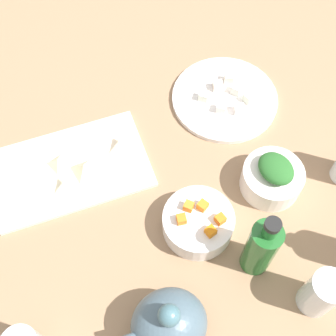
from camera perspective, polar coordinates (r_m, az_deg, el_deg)
The scene contains 25 objects.
tabletop at distance 101.71cm, azimuth 0.00°, elevation -1.80°, with size 190.00×190.00×3.00cm, color #967455.
cutting_board at distance 103.34cm, azimuth -12.11°, elevation -0.12°, with size 34.14×20.65×1.00cm, color silver.
plate_tofu at distance 112.59cm, azimuth 7.07°, elevation 8.57°, with size 25.41×25.41×1.20cm, color white.
bowl_greens at distance 99.55cm, azimuth 12.77°, elevation -1.35°, with size 12.95×12.95×5.85cm, color white.
bowl_carrots at distance 93.37cm, azimuth 3.76°, elevation -6.83°, with size 14.44×14.44×5.20cm, color white.
teapot at distance 83.94cm, azimuth 0.10°, elevation -18.87°, with size 15.25×12.52×15.26cm.
bottle_0 at distance 87.04cm, azimuth 11.52°, elevation -9.66°, with size 5.81×5.81×19.66cm.
drinking_glass_1 at distance 89.72cm, azimuth 18.53°, elevation -14.56°, with size 6.36×6.36×11.70cm, color white.
carrot_cube_0 at distance 90.26cm, azimuth 6.51°, elevation -6.34°, with size 1.80×1.80×1.80cm, color orange.
carrot_cube_1 at distance 89.72cm, azimuth 1.67°, elevation -6.39°, with size 1.80×1.80×1.80cm, color orange.
carrot_cube_2 at distance 90.84cm, azimuth 2.43°, elevation -4.84°, with size 1.80×1.80×1.80cm, color orange.
carrot_cube_3 at distance 91.12cm, azimuth 4.33°, elevation -4.68°, with size 1.80×1.80×1.80cm, color orange.
carrot_cube_4 at distance 89.11cm, azimuth 5.33°, elevation -7.85°, with size 1.80×1.80×1.80cm, color orange.
chopped_greens_mound at distance 95.65cm, azimuth 13.30°, elevation -0.06°, with size 8.11×6.69×3.26cm, color #296328.
tofu_cube_0 at distance 112.54cm, azimuth 8.53°, elevation 9.66°, with size 2.20×2.20×2.20cm, color white.
tofu_cube_1 at distance 110.40cm, azimuth 4.46°, elevation 8.93°, with size 2.20×2.20×2.20cm, color white.
tofu_cube_2 at distance 112.66cm, azimuth 6.20°, elevation 10.14°, with size 2.20×2.20×2.20cm, color #FBE5CF.
tofu_cube_3 at distance 108.69cm, azimuth 6.65°, elevation 7.47°, with size 2.20×2.20×2.20cm, color white.
tofu_cube_4 at distance 108.98cm, azimuth 8.82°, elevation 7.25°, with size 2.20×2.20×2.20cm, color silver.
tofu_cube_5 at distance 114.49cm, azimuth 7.61°, elevation 11.01°, with size 2.20×2.20×2.20cm, color #F6E8CE.
tofu_cube_6 at distance 111.40cm, azimuth 10.06°, elevation 8.59°, with size 2.20×2.20×2.20cm, color white.
dumpling_0 at distance 102.81cm, azimuth -6.13°, elevation 2.93°, with size 4.28×3.97×2.54cm, color beige.
dumpling_1 at distance 99.82cm, azimuth -12.90°, elevation -2.11°, with size 4.02×3.63×2.23cm, color beige.
dumpling_2 at distance 102.88cm, azimuth -13.45°, elevation 0.79°, with size 4.34×4.03×2.33cm, color beige.
dumpling_3 at distance 100.37cm, azimuth -10.30°, elevation -0.01°, with size 5.63×4.86×3.18cm, color beige.
Camera 1 is at (19.01, 43.06, 91.67)cm, focal length 48.98 mm.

